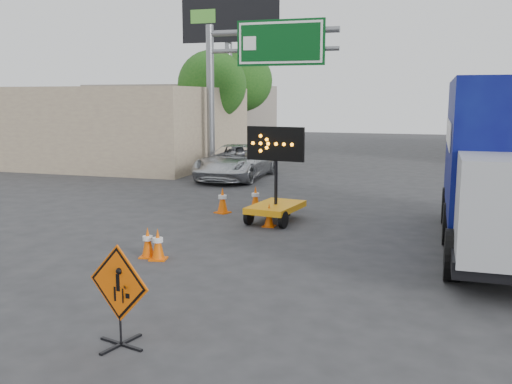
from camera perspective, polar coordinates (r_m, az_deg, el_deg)
The scene contains 16 objects.
ground at distance 8.74m, azimuth -8.72°, elevation -14.48°, with size 100.00×100.00×0.00m, color #2D2D30.
storefront_left_near at distance 32.38m, azimuth -15.68°, elevation 6.42°, with size 14.00×10.00×4.00m, color tan.
storefront_left_far at distance 45.17m, azimuth -7.04°, elevation 7.73°, with size 12.00×10.00×4.40m, color gray.
highway_gantry at distance 26.40m, azimuth -0.38°, elevation 12.83°, with size 6.18×0.38×6.90m.
billboard at distance 35.32m, azimuth -2.62°, elevation 15.69°, with size 6.10×0.54×9.85m.
tree_left_near at distance 31.37m, azimuth -4.41°, elevation 10.61°, with size 3.71×3.71×6.03m.
tree_left_far at distance 39.24m, azimuth -1.41°, elevation 11.04°, with size 4.10×4.10×6.66m.
construction_sign at distance 8.43m, azimuth -13.53°, elevation -9.77°, with size 1.10×0.78×1.49m.
arrow_board at distance 16.23m, azimuth 1.99°, elevation -0.88°, with size 1.71×2.06×2.72m.
pickup_truck at distance 24.87m, azimuth -2.00°, elevation 3.04°, with size 2.46×5.34×1.48m, color silver.
box_truck at distance 14.36m, azimuth 23.75°, elevation 1.69°, with size 2.67×8.30×3.94m.
cone_a at distance 12.72m, azimuth -9.78°, elevation -5.15°, with size 0.42×0.42×0.70m.
cone_b at distance 12.95m, azimuth -10.77°, elevation -4.95°, with size 0.41×0.41×0.69m.
cone_c at distance 15.69m, azimuth 1.32°, elevation -2.30°, with size 0.34×0.34×0.66m.
cone_d at distance 17.55m, azimuth -3.37°, elevation -0.83°, with size 0.52×0.52×0.79m.
cone_e at distance 18.08m, azimuth -0.05°, elevation -0.58°, with size 0.49×0.49×0.75m.
Camera 1 is at (3.57, -7.15, 3.54)m, focal length 40.00 mm.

